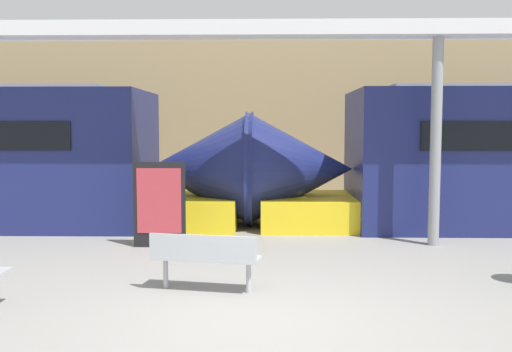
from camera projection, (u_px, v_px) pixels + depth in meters
name	position (u px, v px, depth m)	size (l,w,h in m)	color
ground_plane	(261.00, 322.00, 6.64)	(60.00, 60.00, 0.00)	gray
station_wall	(266.00, 120.00, 18.12)	(56.00, 0.20, 5.00)	tan
bench_near	(205.00, 255.00, 7.82)	(1.55, 0.70, 0.81)	#ADB2B7
poster_board	(159.00, 204.00, 10.74)	(0.98, 0.07, 1.62)	black
support_column_near	(436.00, 142.00, 10.83)	(0.21, 0.21, 3.97)	gray
canopy_beam	(439.00, 29.00, 10.66)	(28.00, 0.60, 0.28)	silver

